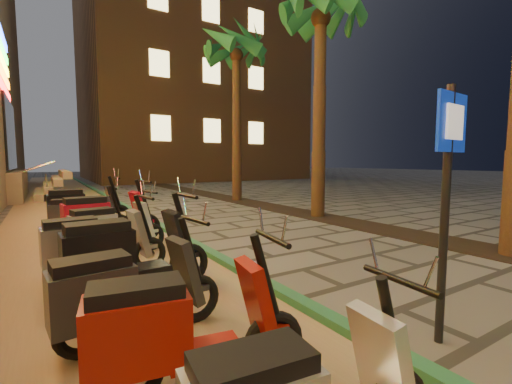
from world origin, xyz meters
TOP-DOWN VIEW (x-y plane):
  - parking_strip at (-2.60, 10.00)m, footprint 3.40×60.00m
  - green_curb at (-0.90, 10.00)m, footprint 0.18×60.00m
  - planting_strip at (3.60, 5.00)m, footprint 1.20×40.00m
  - apartment_block at (9.00, 32.00)m, footprint 18.00×16.06m
  - palm_c at (3.60, 7.00)m, footprint 2.97×3.02m
  - palm_d at (3.60, 12.00)m, footprint 2.97×3.02m
  - pedestrian_sign at (-0.30, 1.05)m, footprint 0.51×0.10m
  - scooter_5 at (-2.59, 1.61)m, footprint 1.59×0.68m
  - scooter_6 at (-2.77, 2.51)m, footprint 1.58×0.59m
  - scooter_7 at (-2.55, 3.61)m, footprint 1.78×0.62m
  - scooter_8 at (-2.79, 4.47)m, footprint 1.65×0.58m
  - scooter_9 at (-2.42, 5.53)m, footprint 1.62×0.73m
  - scooter_10 at (-2.40, 6.38)m, footprint 1.83×0.70m
  - scooter_11 at (-2.67, 7.44)m, footprint 1.59×0.75m
  - scooter_12 at (-2.61, 8.41)m, footprint 1.82×0.64m

SIDE VIEW (x-z plane):
  - parking_strip at x=-2.60m, z-range 0.00..0.01m
  - planting_strip at x=3.60m, z-range 0.00..0.02m
  - green_curb at x=-0.90m, z-range 0.00..0.10m
  - scooter_6 at x=-2.77m, z-range -0.07..1.04m
  - scooter_11 at x=-2.67m, z-range -0.07..1.04m
  - scooter_5 at x=-2.59m, z-range -0.07..1.05m
  - scooter_9 at x=-2.42m, z-range -0.07..1.07m
  - scooter_8 at x=-2.79m, z-range -0.08..1.09m
  - scooter_7 at x=-2.55m, z-range -0.08..1.17m
  - scooter_10 at x=-2.40m, z-range -0.08..1.20m
  - scooter_12 at x=-2.61m, z-range -0.08..1.21m
  - pedestrian_sign at x=-0.30m, z-range 0.34..2.65m
  - palm_c at x=3.60m, z-range 2.27..9.18m
  - palm_d at x=3.60m, z-range 2.36..9.53m
  - apartment_block at x=9.00m, z-range 0.00..25.00m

